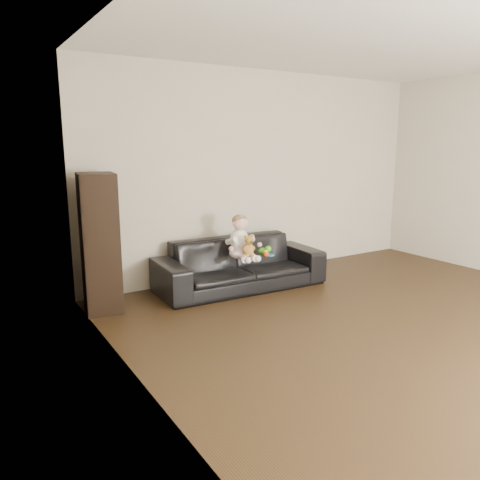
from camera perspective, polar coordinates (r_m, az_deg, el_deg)
floor at (r=4.55m, az=23.43°, el=-11.18°), size 5.50×5.50×0.00m
ceiling at (r=4.32m, az=26.45°, el=22.69°), size 5.50×5.50×0.00m
wall_back at (r=6.19m, az=3.09°, el=8.04°), size 5.00×0.00×5.00m
wall_left at (r=2.57m, az=-7.95°, el=2.80°), size 0.00×5.50×5.50m
sofa at (r=5.56m, az=-0.01°, el=-2.92°), size 2.03×0.88×0.58m
cabinet at (r=4.93m, az=-16.74°, el=-0.36°), size 0.42×0.53×1.41m
shelf_item at (r=4.88m, az=-16.73°, el=3.30°), size 0.21×0.27×0.28m
baby at (r=5.36m, az=0.08°, el=0.04°), size 0.39×0.46×0.51m
teddy_bear at (r=5.25m, az=1.07°, el=-0.75°), size 0.16×0.16×0.24m
toy_green at (r=5.61m, az=2.84°, el=-1.37°), size 0.14×0.15×0.09m
toy_rattle at (r=5.50m, az=3.17°, el=-1.71°), size 0.09×0.09×0.07m
toy_blue_disc at (r=5.58m, az=3.69°, el=-1.83°), size 0.13×0.13×0.01m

